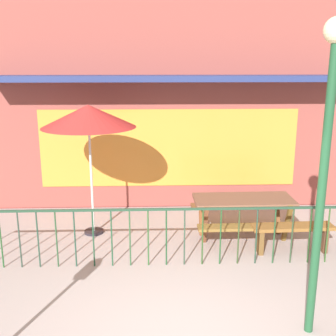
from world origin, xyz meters
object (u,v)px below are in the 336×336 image
at_px(picnic_table_left, 243,207).
at_px(patio_umbrella, 88,117).
at_px(street_lamp, 327,137).
at_px(patio_bench, 292,232).

height_order(picnic_table_left, patio_umbrella, patio_umbrella).
relative_size(picnic_table_left, patio_umbrella, 0.74).
relative_size(picnic_table_left, street_lamp, 0.50).
bearing_deg(patio_bench, patio_umbrella, 165.44).
bearing_deg(street_lamp, patio_umbrella, 134.41).
relative_size(picnic_table_left, patio_bench, 1.29).
relative_size(patio_umbrella, street_lamp, 0.67).
bearing_deg(street_lamp, patio_bench, 77.32).
bearing_deg(patio_bench, picnic_table_left, 141.20).
bearing_deg(patio_umbrella, street_lamp, -45.59).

